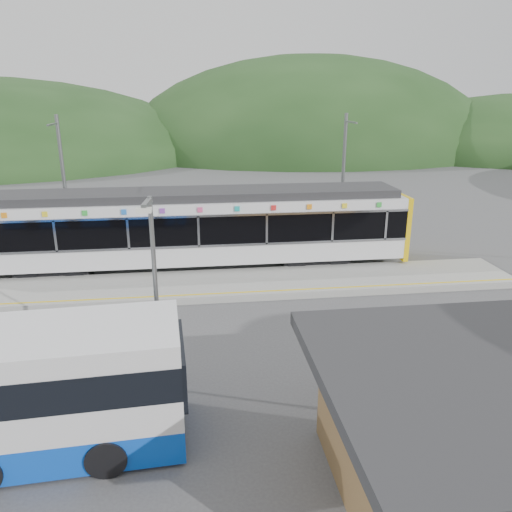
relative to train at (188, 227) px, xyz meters
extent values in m
plane|color=#4C4C4F|center=(1.10, -6.00, -2.06)|extent=(120.00, 120.00, 0.00)
ellipsoid|color=#1E3D19|center=(17.10, 48.00, -2.06)|extent=(52.00, 39.00, 26.00)
cube|color=#9E9E99|center=(1.10, -2.70, -1.91)|extent=(26.00, 3.20, 0.30)
cube|color=yellow|center=(1.10, -4.00, -1.76)|extent=(26.00, 0.10, 0.01)
cube|color=black|center=(-6.02, 0.00, -1.76)|extent=(3.20, 2.20, 0.56)
cube|color=black|center=(5.98, 0.00, -1.76)|extent=(3.20, 2.20, 0.56)
cube|color=silver|center=(-0.02, 0.00, -1.02)|extent=(20.00, 2.90, 0.92)
cube|color=black|center=(-0.02, 0.00, 0.16)|extent=(20.00, 2.96, 1.45)
cube|color=silver|center=(-0.02, -1.50, -0.51)|extent=(20.00, 0.05, 0.10)
cube|color=silver|center=(-0.02, -1.50, 0.84)|extent=(20.00, 0.05, 0.10)
cube|color=silver|center=(-0.02, 0.00, 1.11)|extent=(20.00, 2.90, 0.45)
cube|color=#2D2D30|center=(-0.02, 0.00, 1.52)|extent=(19.40, 2.50, 0.36)
cube|color=yellow|center=(10.10, 0.00, -0.16)|extent=(0.24, 2.92, 3.00)
cube|color=silver|center=(-5.52, -1.50, 0.16)|extent=(0.10, 0.05, 1.35)
cube|color=silver|center=(-2.52, -1.50, 0.16)|extent=(0.10, 0.05, 1.35)
cube|color=silver|center=(0.48, -1.50, 0.16)|extent=(0.10, 0.05, 1.35)
cube|color=silver|center=(3.48, -1.50, 0.16)|extent=(0.10, 0.05, 1.35)
cube|color=silver|center=(6.48, -1.50, 0.16)|extent=(0.10, 0.05, 1.35)
cube|color=silver|center=(8.98, -1.50, 0.16)|extent=(0.10, 0.05, 1.35)
cube|color=orange|center=(-7.42, -1.49, 1.12)|extent=(0.22, 0.04, 0.22)
cube|color=yellow|center=(-5.82, -1.49, 1.12)|extent=(0.22, 0.04, 0.22)
cube|color=green|center=(-4.22, -1.49, 1.12)|extent=(0.22, 0.04, 0.22)
cube|color=blue|center=(-2.62, -1.49, 1.12)|extent=(0.22, 0.04, 0.22)
cube|color=purple|center=(-1.02, -1.49, 1.12)|extent=(0.22, 0.04, 0.22)
cube|color=#E54C8C|center=(0.58, -1.49, 1.12)|extent=(0.22, 0.04, 0.22)
cube|color=#19A5A5|center=(2.18, -1.49, 1.12)|extent=(0.22, 0.04, 0.22)
cube|color=red|center=(3.78, -1.49, 1.12)|extent=(0.22, 0.04, 0.22)
cube|color=orange|center=(5.38, -1.49, 1.12)|extent=(0.22, 0.04, 0.22)
cube|color=yellow|center=(6.98, -1.49, 1.12)|extent=(0.22, 0.04, 0.22)
cube|color=green|center=(8.58, -1.49, 1.12)|extent=(0.22, 0.04, 0.22)
cylinder|color=slate|center=(-5.90, 2.60, 1.44)|extent=(0.18, 0.18, 7.00)
cube|color=slate|center=(-5.90, 1.80, 4.54)|extent=(0.08, 1.80, 0.08)
cylinder|color=slate|center=(8.10, 2.60, 1.44)|extent=(0.18, 0.18, 7.00)
cube|color=slate|center=(8.10, 1.80, 4.54)|extent=(0.08, 1.80, 0.08)
cylinder|color=black|center=(-1.85, -12.18, -1.61)|extent=(1.05, 2.68, 0.90)
cylinder|color=slate|center=(-0.77, -10.09, 0.69)|extent=(0.12, 0.12, 5.51)
cube|color=slate|center=(-0.77, -10.50, 3.35)|extent=(0.21, 0.93, 0.12)
cube|color=silver|center=(-0.77, -10.91, 3.28)|extent=(0.37, 0.21, 0.12)
camera|label=1|loc=(0.31, -22.57, 5.89)|focal=35.00mm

